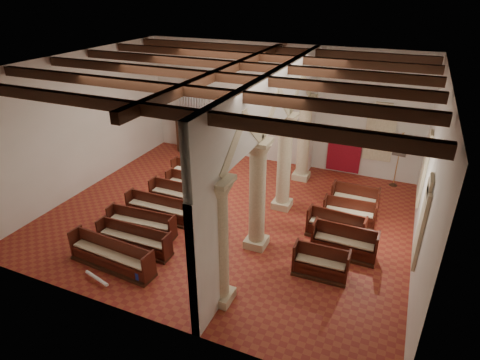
% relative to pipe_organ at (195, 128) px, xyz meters
% --- Properties ---
extents(floor, '(14.00, 14.00, 0.00)m').
position_rel_pipe_organ_xyz_m(floor, '(4.50, -5.50, -1.37)').
color(floor, maroon).
rests_on(floor, ground).
extents(ceiling, '(14.00, 14.00, 0.00)m').
position_rel_pipe_organ_xyz_m(ceiling, '(4.50, -5.50, 4.63)').
color(ceiling, black).
rests_on(ceiling, wall_back).
extents(wall_back, '(14.00, 0.02, 6.00)m').
position_rel_pipe_organ_xyz_m(wall_back, '(4.50, 0.50, 1.63)').
color(wall_back, silver).
rests_on(wall_back, floor).
extents(wall_front, '(14.00, 0.02, 6.00)m').
position_rel_pipe_organ_xyz_m(wall_front, '(4.50, -11.50, 1.63)').
color(wall_front, silver).
rests_on(wall_front, floor).
extents(wall_left, '(0.02, 12.00, 6.00)m').
position_rel_pipe_organ_xyz_m(wall_left, '(-2.50, -5.50, 1.63)').
color(wall_left, silver).
rests_on(wall_left, floor).
extents(wall_right, '(0.02, 12.00, 6.00)m').
position_rel_pipe_organ_xyz_m(wall_right, '(11.50, -5.50, 1.63)').
color(wall_right, silver).
rests_on(wall_right, floor).
extents(ceiling_beams, '(13.80, 11.80, 0.30)m').
position_rel_pipe_organ_xyz_m(ceiling_beams, '(4.50, -5.50, 4.45)').
color(ceiling_beams, '#341A10').
rests_on(ceiling_beams, wall_back).
extents(arcade, '(0.90, 11.90, 6.00)m').
position_rel_pipe_organ_xyz_m(arcade, '(6.30, -5.50, 2.19)').
color(arcade, beige).
rests_on(arcade, floor).
extents(window_right_a, '(0.03, 1.00, 2.20)m').
position_rel_pipe_organ_xyz_m(window_right_a, '(11.48, -7.00, 0.83)').
color(window_right_a, '#2F6B57').
rests_on(window_right_a, wall_right).
extents(window_right_b, '(0.03, 1.00, 2.20)m').
position_rel_pipe_organ_xyz_m(window_right_b, '(11.48, -3.00, 0.83)').
color(window_right_b, '#2F6B57').
rests_on(window_right_b, wall_right).
extents(window_back, '(1.00, 0.03, 2.20)m').
position_rel_pipe_organ_xyz_m(window_back, '(9.50, 0.48, 0.83)').
color(window_back, '#2F6B57').
rests_on(window_back, wall_back).
extents(pipe_organ, '(2.10, 0.85, 4.40)m').
position_rel_pipe_organ_xyz_m(pipe_organ, '(0.00, 0.00, 0.00)').
color(pipe_organ, '#341A10').
rests_on(pipe_organ, floor).
extents(lectern, '(0.59, 0.62, 1.24)m').
position_rel_pipe_organ_xyz_m(lectern, '(0.84, -0.01, -0.86)').
color(lectern, '#3A2712').
rests_on(lectern, floor).
extents(dossal_curtain, '(1.80, 0.07, 2.17)m').
position_rel_pipe_organ_xyz_m(dossal_curtain, '(8.00, 0.42, -0.21)').
color(dossal_curtain, maroon).
rests_on(dossal_curtain, floor).
extents(processional_banner, '(0.59, 0.75, 2.59)m').
position_rel_pipe_organ_xyz_m(processional_banner, '(10.48, -0.01, -0.55)').
color(processional_banner, '#341A10').
rests_on(processional_banner, floor).
extents(hymnal_box_a, '(0.28, 0.23, 0.27)m').
position_rel_pipe_organ_xyz_m(hymnal_box_a, '(3.65, -10.26, -1.13)').
color(hymnal_box_a, navy).
rests_on(hymnal_box_a, floor).
extents(hymnal_box_b, '(0.37, 0.30, 0.36)m').
position_rel_pipe_organ_xyz_m(hymnal_box_b, '(4.53, -8.26, -1.09)').
color(hymnal_box_b, navy).
rests_on(hymnal_box_b, floor).
extents(hymnal_box_c, '(0.38, 0.34, 0.31)m').
position_rel_pipe_organ_xyz_m(hymnal_box_c, '(4.69, -6.45, -1.11)').
color(hymnal_box_c, '#151C93').
rests_on(hymnal_box_c, floor).
extents(tube_heater_a, '(1.07, 0.36, 0.11)m').
position_rel_pipe_organ_xyz_m(tube_heater_a, '(2.38, -10.84, -1.21)').
color(tube_heater_a, silver).
rests_on(tube_heater_a, floor).
extents(tube_heater_b, '(1.05, 0.42, 0.11)m').
position_rel_pipe_organ_xyz_m(tube_heater_b, '(2.39, -9.39, -1.21)').
color(tube_heater_b, white).
rests_on(tube_heater_b, floor).
extents(nave_pew_0, '(3.22, 0.90, 1.04)m').
position_rel_pipe_organ_xyz_m(nave_pew_0, '(2.35, -10.03, -1.03)').
color(nave_pew_0, '#341A10').
rests_on(nave_pew_0, floor).
extents(nave_pew_1, '(2.82, 0.67, 0.97)m').
position_rel_pipe_organ_xyz_m(nave_pew_1, '(2.45, -8.96, -1.05)').
color(nave_pew_1, '#341A10').
rests_on(nave_pew_1, floor).
extents(nave_pew_2, '(2.73, 0.81, 0.95)m').
position_rel_pipe_organ_xyz_m(nave_pew_2, '(2.05, -7.96, -1.06)').
color(nave_pew_2, '#341A10').
rests_on(nave_pew_2, floor).
extents(nave_pew_3, '(3.04, 0.67, 0.98)m').
position_rel_pipe_organ_xyz_m(nave_pew_3, '(2.17, -6.81, -1.05)').
color(nave_pew_3, '#341A10').
rests_on(nave_pew_3, floor).
extents(nave_pew_4, '(2.88, 0.73, 1.03)m').
position_rel_pipe_organ_xyz_m(nave_pew_4, '(2.36, -5.60, -1.03)').
color(nave_pew_4, '#341A10').
rests_on(nave_pew_4, floor).
extents(nave_pew_5, '(2.58, 0.77, 0.99)m').
position_rel_pipe_organ_xyz_m(nave_pew_5, '(2.33, -4.52, -1.04)').
color(nave_pew_5, '#341A10').
rests_on(nave_pew_5, floor).
extents(nave_pew_6, '(2.65, 0.82, 1.00)m').
position_rel_pipe_organ_xyz_m(nave_pew_6, '(1.88, -3.33, -1.04)').
color(nave_pew_6, '#341A10').
rests_on(nave_pew_6, floor).
extents(aisle_pew_0, '(1.77, 0.75, 1.05)m').
position_rel_pipe_organ_xyz_m(aisle_pew_0, '(8.78, -7.72, -1.01)').
color(aisle_pew_0, '#341A10').
rests_on(aisle_pew_0, floor).
extents(aisle_pew_1, '(2.21, 0.75, 1.11)m').
position_rel_pipe_organ_xyz_m(aisle_pew_1, '(9.27, -6.32, -1.00)').
color(aisle_pew_1, '#341A10').
rests_on(aisle_pew_1, floor).
extents(aisle_pew_2, '(2.14, 0.84, 1.06)m').
position_rel_pipe_organ_xyz_m(aisle_pew_2, '(8.80, -5.42, -1.01)').
color(aisle_pew_2, '#341A10').
rests_on(aisle_pew_2, floor).
extents(aisle_pew_3, '(2.03, 0.75, 1.00)m').
position_rel_pipe_organ_xyz_m(aisle_pew_3, '(9.09, -4.16, -1.04)').
color(aisle_pew_3, '#341A10').
rests_on(aisle_pew_3, floor).
extents(aisle_pew_4, '(1.88, 0.76, 1.11)m').
position_rel_pipe_organ_xyz_m(aisle_pew_4, '(9.12, -3.08, -0.99)').
color(aisle_pew_4, '#341A10').
rests_on(aisle_pew_4, floor).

